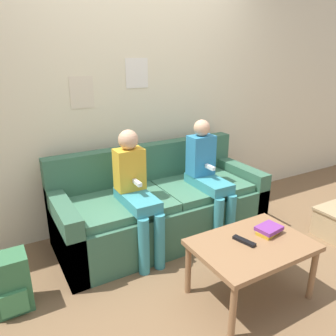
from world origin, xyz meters
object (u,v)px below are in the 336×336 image
(coffee_table, at_px, (252,249))
(person_left, at_px, (136,190))
(couch, at_px, (161,207))
(person_right, at_px, (208,174))
(backpack, at_px, (11,284))
(tv_remote, at_px, (244,241))

(coffee_table, relative_size, person_left, 0.74)
(coffee_table, distance_m, person_left, 1.02)
(couch, distance_m, person_left, 0.51)
(couch, height_order, coffee_table, couch)
(person_left, bearing_deg, person_right, -0.01)
(coffee_table, xyz_separation_m, person_left, (-0.48, 0.88, 0.23))
(couch, height_order, backpack, couch)
(person_right, bearing_deg, couch, 154.43)
(person_right, bearing_deg, coffee_table, -106.47)
(couch, relative_size, backpack, 4.74)
(couch, bearing_deg, tv_remote, -84.85)
(coffee_table, bearing_deg, person_left, 118.43)
(couch, xyz_separation_m, person_right, (0.40, -0.19, 0.33))
(person_left, bearing_deg, coffee_table, -61.57)
(couch, distance_m, coffee_table, 1.08)
(tv_remote, distance_m, backpack, 1.62)
(person_right, height_order, tv_remote, person_right)
(person_right, xyz_separation_m, backpack, (-1.76, -0.17, -0.41))
(person_left, height_order, person_right, person_right)
(person_right, relative_size, tv_remote, 6.34)
(couch, xyz_separation_m, backpack, (-1.36, -0.36, -0.08))
(person_left, xyz_separation_m, tv_remote, (0.43, -0.84, -0.17))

